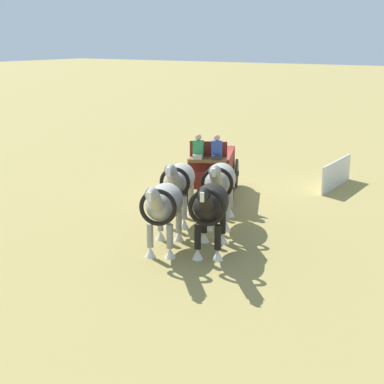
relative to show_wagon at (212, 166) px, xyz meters
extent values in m
plane|color=#9E8C4C|center=(-0.16, -0.07, -1.13)|extent=(220.00, 220.00, 0.00)
cube|color=maroon|center=(-0.16, -0.07, 0.02)|extent=(3.23, 2.54, 0.95)
cube|color=brown|center=(1.37, 0.62, 0.54)|extent=(1.06, 1.44, 0.12)
cube|color=maroon|center=(1.74, 0.79, -0.10)|extent=(0.71, 1.18, 0.60)
cube|color=maroon|center=(1.10, 0.50, 0.87)|extent=(0.60, 1.24, 0.55)
cube|color=black|center=(-0.16, -0.07, -0.55)|extent=(2.95, 1.45, 0.16)
cylinder|color=black|center=(0.54, 1.17, -0.55)|extent=(1.07, 0.54, 1.14)
cylinder|color=black|center=(0.54, 1.17, -0.55)|extent=(0.26, 0.25, 0.20)
cylinder|color=black|center=(1.23, -0.36, -0.55)|extent=(1.07, 0.54, 1.14)
cylinder|color=black|center=(1.23, -0.36, -0.55)|extent=(0.26, 0.25, 0.20)
cylinder|color=black|center=(-1.56, 0.21, -0.55)|extent=(1.07, 0.54, 1.14)
cylinder|color=black|center=(-1.56, 0.21, -0.55)|extent=(0.26, 0.25, 0.20)
cylinder|color=black|center=(-0.86, -1.31, -0.55)|extent=(1.07, 0.54, 1.14)
cylinder|color=black|center=(-0.86, -1.31, -0.55)|extent=(0.26, 0.25, 0.20)
cylinder|color=brown|center=(2.33, 1.06, -0.50)|extent=(2.41, 1.17, 0.10)
cube|color=#2D2D33|center=(1.35, 0.97, 0.68)|extent=(0.50, 0.46, 0.16)
cube|color=#334C99|center=(1.24, 0.92, 0.95)|extent=(0.37, 0.43, 0.55)
sphere|color=tan|center=(1.24, 0.92, 1.34)|extent=(0.22, 0.22, 0.22)
cube|color=#BCB293|center=(1.62, 0.38, 0.68)|extent=(0.50, 0.46, 0.16)
cube|color=#338C4C|center=(1.51, 0.33, 0.95)|extent=(0.37, 0.43, 0.55)
sphere|color=tan|center=(1.51, 0.33, 1.34)|extent=(0.22, 0.22, 0.22)
ellipsoid|color=#9E998E|center=(2.88, 2.02, 0.33)|extent=(2.38, 1.79, 0.99)
cylinder|color=#9E998E|center=(3.46, 2.58, -0.45)|extent=(0.18, 0.18, 0.72)
cone|color=silver|center=(3.46, 2.58, -0.97)|extent=(0.30, 0.30, 0.31)
cylinder|color=#9E998E|center=(3.69, 2.09, -0.45)|extent=(0.18, 0.18, 0.72)
cone|color=silver|center=(3.69, 2.09, -0.97)|extent=(0.30, 0.30, 0.31)
cylinder|color=#9E998E|center=(2.08, 1.95, -0.45)|extent=(0.18, 0.18, 0.72)
cone|color=silver|center=(2.08, 1.95, -0.97)|extent=(0.30, 0.30, 0.31)
cylinder|color=#9E998E|center=(2.30, 1.46, -0.45)|extent=(0.18, 0.18, 0.72)
cone|color=silver|center=(2.30, 1.46, -0.97)|extent=(0.30, 0.30, 0.31)
cylinder|color=#9E998E|center=(4.11, 2.58, 0.73)|extent=(1.01, 0.72, 0.81)
ellipsoid|color=#9E998E|center=(4.44, 2.73, 0.99)|extent=(0.65, 0.48, 0.32)
cube|color=silver|center=(4.70, 2.85, 0.99)|extent=(0.10, 0.12, 0.24)
torus|color=black|center=(3.77, 2.43, 0.43)|extent=(0.53, 0.97, 1.01)
cylinder|color=black|center=(1.85, 1.55, 0.03)|extent=(0.14, 0.14, 0.80)
ellipsoid|color=#9E998E|center=(3.42, 0.84, 0.31)|extent=(2.30, 1.71, 0.93)
cylinder|color=#9E998E|center=(3.99, 1.37, -0.45)|extent=(0.18, 0.18, 0.73)
cone|color=silver|center=(3.99, 1.37, -0.97)|extent=(0.30, 0.30, 0.31)
cylinder|color=#9E998E|center=(4.20, 0.91, -0.45)|extent=(0.18, 0.18, 0.73)
cone|color=silver|center=(4.20, 0.91, -0.97)|extent=(0.30, 0.30, 0.31)
cylinder|color=#9E998E|center=(2.64, 0.76, -0.45)|extent=(0.18, 0.18, 0.73)
cone|color=silver|center=(2.64, 0.76, -0.97)|extent=(0.30, 0.30, 0.31)
cylinder|color=#9E998E|center=(2.85, 0.30, -0.45)|extent=(0.18, 0.18, 0.73)
cone|color=silver|center=(2.85, 0.30, -0.97)|extent=(0.30, 0.30, 0.31)
cylinder|color=#9E998E|center=(4.62, 1.38, 0.71)|extent=(1.01, 0.72, 0.81)
ellipsoid|color=#9E998E|center=(4.95, 1.53, 0.97)|extent=(0.65, 0.48, 0.32)
cube|color=silver|center=(5.21, 1.65, 0.97)|extent=(0.10, 0.12, 0.24)
torus|color=black|center=(4.28, 1.23, 0.41)|extent=(0.50, 0.92, 0.95)
cylinder|color=black|center=(2.41, 0.38, 0.01)|extent=(0.14, 0.14, 0.80)
ellipsoid|color=black|center=(5.25, 3.10, 0.29)|extent=(2.20, 1.72, 0.99)
cylinder|color=black|center=(5.77, 3.63, -0.48)|extent=(0.18, 0.18, 0.70)
cone|color=silver|center=(5.77, 3.63, -0.98)|extent=(0.30, 0.30, 0.30)
cylinder|color=black|center=(5.99, 3.13, -0.48)|extent=(0.18, 0.18, 0.70)
cone|color=silver|center=(5.99, 3.13, -0.98)|extent=(0.30, 0.30, 0.30)
cylinder|color=black|center=(4.51, 3.06, -0.48)|extent=(0.18, 0.18, 0.70)
cone|color=silver|center=(4.51, 3.06, -0.98)|extent=(0.30, 0.30, 0.30)
cylinder|color=black|center=(4.73, 2.56, -0.48)|extent=(0.18, 0.18, 0.70)
cone|color=silver|center=(4.73, 2.56, -0.98)|extent=(0.30, 0.30, 0.30)
cylinder|color=black|center=(6.39, 3.62, 0.70)|extent=(1.01, 0.72, 0.81)
ellipsoid|color=black|center=(6.73, 3.77, 0.96)|extent=(0.65, 0.48, 0.32)
cube|color=silver|center=(6.98, 3.88, 0.96)|extent=(0.10, 0.12, 0.24)
torus|color=black|center=(6.06, 3.46, 0.39)|extent=(0.53, 0.97, 1.01)
cylinder|color=black|center=(4.31, 2.67, -0.01)|extent=(0.14, 0.14, 0.80)
ellipsoid|color=#9E998E|center=(5.79, 1.91, 0.25)|extent=(2.27, 1.75, 0.99)
cylinder|color=#9E998E|center=(6.32, 2.46, -0.50)|extent=(0.18, 0.18, 0.67)
cone|color=silver|center=(6.32, 2.46, -0.98)|extent=(0.30, 0.30, 0.29)
cylinder|color=#9E998E|center=(6.55, 1.96, -0.50)|extent=(0.18, 0.18, 0.67)
cone|color=silver|center=(6.55, 1.96, -0.98)|extent=(0.30, 0.30, 0.29)
cylinder|color=#9E998E|center=(5.02, 1.87, -0.50)|extent=(0.18, 0.18, 0.67)
cone|color=silver|center=(5.02, 1.87, -0.98)|extent=(0.30, 0.30, 0.29)
cylinder|color=#9E998E|center=(5.25, 1.37, -0.50)|extent=(0.18, 0.18, 0.67)
cone|color=silver|center=(5.25, 1.37, -0.98)|extent=(0.30, 0.30, 0.29)
cylinder|color=#9E998E|center=(6.96, 2.44, 0.66)|extent=(1.01, 0.72, 0.81)
ellipsoid|color=#9E998E|center=(7.29, 2.60, 0.92)|extent=(0.65, 0.48, 0.32)
cube|color=silver|center=(7.55, 2.71, 0.92)|extent=(0.10, 0.12, 0.24)
torus|color=black|center=(6.62, 2.29, 0.35)|extent=(0.53, 0.97, 1.01)
cylinder|color=black|center=(4.81, 1.47, -0.05)|extent=(0.14, 0.14, 0.80)
cube|color=silver|center=(-3.73, 3.58, -0.58)|extent=(3.20, 0.09, 1.10)
camera|label=1|loc=(18.62, 11.08, 4.69)|focal=54.91mm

